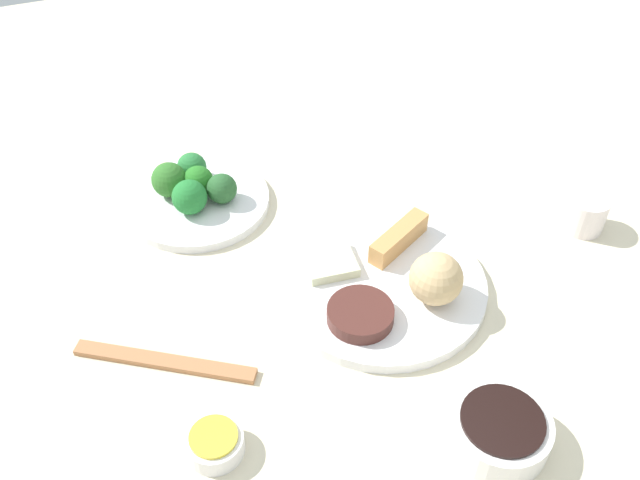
% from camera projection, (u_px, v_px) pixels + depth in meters
% --- Properties ---
extents(tabletop, '(2.20, 2.20, 0.02)m').
position_uv_depth(tabletop, '(378.00, 290.00, 0.95)').
color(tabletop, beige).
rests_on(tabletop, ground).
extents(main_plate, '(0.28, 0.28, 0.02)m').
position_uv_depth(main_plate, '(380.00, 285.00, 0.93)').
color(main_plate, white).
rests_on(main_plate, tabletop).
extents(rice_scoop, '(0.07, 0.07, 0.07)m').
position_uv_depth(rice_scoop, '(436.00, 279.00, 0.88)').
color(rice_scoop, tan).
rests_on(rice_scoop, main_plate).
extents(spring_roll, '(0.11, 0.07, 0.03)m').
position_uv_depth(spring_roll, '(399.00, 238.00, 0.97)').
color(spring_roll, tan).
rests_on(spring_roll, main_plate).
extents(crab_rangoon_wonton, '(0.07, 0.07, 0.01)m').
position_uv_depth(crab_rangoon_wonton, '(330.00, 261.00, 0.95)').
color(crab_rangoon_wonton, beige).
rests_on(crab_rangoon_wonton, main_plate).
extents(stir_fry_heap, '(0.09, 0.09, 0.02)m').
position_uv_depth(stir_fry_heap, '(360.00, 314.00, 0.87)').
color(stir_fry_heap, '#4C251F').
rests_on(stir_fry_heap, main_plate).
extents(broccoli_plate, '(0.22, 0.22, 0.01)m').
position_uv_depth(broccoli_plate, '(198.00, 201.00, 1.06)').
color(broccoli_plate, white).
rests_on(broccoli_plate, tabletop).
extents(broccoli_floret_0, '(0.05, 0.05, 0.05)m').
position_uv_depth(broccoli_floret_0, '(190.00, 197.00, 1.02)').
color(broccoli_floret_0, '#22752F').
rests_on(broccoli_floret_0, broccoli_plate).
extents(broccoli_floret_1, '(0.05, 0.05, 0.05)m').
position_uv_depth(broccoli_floret_1, '(198.00, 181.00, 1.05)').
color(broccoli_floret_1, '#267423').
rests_on(broccoli_floret_1, broccoli_plate).
extents(broccoli_floret_2, '(0.05, 0.05, 0.05)m').
position_uv_depth(broccoli_floret_2, '(169.00, 180.00, 1.05)').
color(broccoli_floret_2, '#306C27').
rests_on(broccoli_floret_2, broccoli_plate).
extents(broccoli_floret_3, '(0.05, 0.05, 0.05)m').
position_uv_depth(broccoli_floret_3, '(222.00, 189.00, 1.04)').
color(broccoli_floret_3, '#28592B').
rests_on(broccoli_floret_3, broccoli_plate).
extents(broccoli_floret_5, '(0.05, 0.05, 0.05)m').
position_uv_depth(broccoli_floret_5, '(192.00, 167.00, 1.08)').
color(broccoli_floret_5, '#287236').
rests_on(broccoli_floret_5, broccoli_plate).
extents(soy_sauce_bowl, '(0.11, 0.11, 0.04)m').
position_uv_depth(soy_sauce_bowl, '(499.00, 431.00, 0.76)').
color(soy_sauce_bowl, white).
rests_on(soy_sauce_bowl, tabletop).
extents(soy_sauce_bowl_liquid, '(0.09, 0.09, 0.00)m').
position_uv_depth(soy_sauce_bowl_liquid, '(503.00, 420.00, 0.74)').
color(soy_sauce_bowl_liquid, black).
rests_on(soy_sauce_bowl_liquid, soy_sauce_bowl).
extents(sauce_ramekin_hot_mustard, '(0.06, 0.06, 0.03)m').
position_uv_depth(sauce_ramekin_hot_mustard, '(215.00, 444.00, 0.75)').
color(sauce_ramekin_hot_mustard, white).
rests_on(sauce_ramekin_hot_mustard, tabletop).
extents(sauce_ramekin_hot_mustard_liquid, '(0.05, 0.05, 0.00)m').
position_uv_depth(sauce_ramekin_hot_mustard_liquid, '(213.00, 437.00, 0.74)').
color(sauce_ramekin_hot_mustard_liquid, yellow).
rests_on(sauce_ramekin_hot_mustard_liquid, sauce_ramekin_hot_mustard).
extents(teacup, '(0.06, 0.06, 0.05)m').
position_uv_depth(teacup, '(584.00, 211.00, 1.02)').
color(teacup, white).
rests_on(teacup, tabletop).
extents(chopsticks_pair, '(0.20, 0.14, 0.01)m').
position_uv_depth(chopsticks_pair, '(165.00, 362.00, 0.85)').
color(chopsticks_pair, '#AE7045').
rests_on(chopsticks_pair, tabletop).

